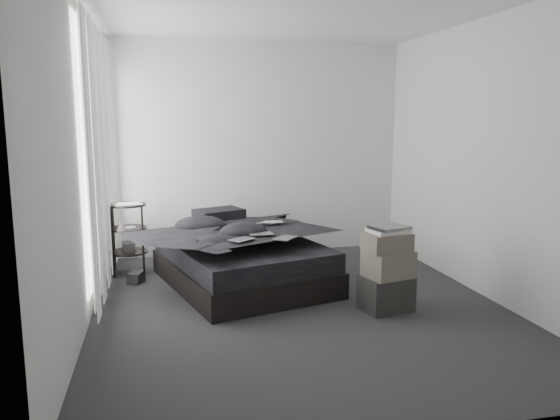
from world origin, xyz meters
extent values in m
cube|color=#2E2D30|center=(0.00, 0.00, 0.00)|extent=(3.60, 4.20, 0.01)
cube|color=white|center=(0.00, 0.00, 2.60)|extent=(3.60, 4.20, 0.01)
cube|color=silver|center=(0.00, 2.10, 1.30)|extent=(3.60, 0.01, 2.60)
cube|color=silver|center=(0.00, -2.10, 1.30)|extent=(3.60, 0.01, 2.60)
cube|color=silver|center=(-1.80, 0.00, 1.30)|extent=(0.01, 4.20, 2.60)
cube|color=silver|center=(1.80, 0.00, 1.30)|extent=(0.01, 4.20, 2.60)
cube|color=white|center=(-1.78, 0.90, 1.35)|extent=(0.02, 2.00, 2.30)
cube|color=white|center=(-1.73, 0.90, 1.28)|extent=(0.06, 2.12, 2.48)
cube|color=black|center=(-0.40, 0.77, 0.12)|extent=(1.80, 2.10, 0.25)
cube|color=black|center=(-0.40, 0.77, 0.34)|extent=(1.73, 2.04, 0.19)
imported|color=black|center=(-0.38, 0.73, 0.54)|extent=(1.69, 1.84, 0.21)
cube|color=black|center=(-0.62, 1.44, 0.50)|extent=(0.62, 0.50, 0.12)
cube|color=black|center=(-0.56, 1.44, 0.62)|extent=(0.60, 0.51, 0.11)
imported|color=silver|center=(-0.09, 0.90, 0.66)|extent=(0.30, 0.20, 0.02)
cube|color=black|center=(-0.48, 0.25, 0.65)|extent=(0.27, 0.26, 0.01)
cube|color=black|center=(-0.26, 0.45, 0.66)|extent=(0.24, 0.16, 0.01)
cube|color=black|center=(-0.08, 0.22, 0.66)|extent=(0.26, 0.27, 0.01)
cylinder|color=black|center=(-1.55, 1.45, 0.38)|extent=(0.42, 0.42, 0.75)
cube|color=white|center=(-1.54, 1.44, 0.76)|extent=(0.33, 0.27, 0.02)
cube|color=black|center=(-1.47, 1.05, 0.06)|extent=(0.18, 0.21, 0.13)
cube|color=black|center=(0.73, -0.25, 0.15)|extent=(0.47, 0.39, 0.30)
cube|color=#62594D|center=(0.74, -0.26, 0.42)|extent=(0.45, 0.39, 0.23)
cube|color=#62594D|center=(0.72, -0.25, 0.62)|extent=(0.40, 0.34, 0.16)
cube|color=silver|center=(0.73, -0.25, 0.71)|extent=(0.35, 0.30, 0.03)
cube|color=silver|center=(0.74, -0.26, 0.74)|extent=(0.36, 0.32, 0.03)
camera|label=1|loc=(-1.18, -4.56, 1.68)|focal=35.00mm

